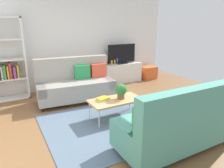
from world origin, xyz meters
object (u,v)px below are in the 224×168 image
vase_0 (105,62)px  bottle_1 (115,62)px  coffee_table (116,101)px  storage_trunk (149,73)px  couch_green (177,124)px  potted_plant (121,91)px  table_book_0 (103,100)px  bottle_0 (112,63)px  bottle_2 (117,61)px  tv_console (121,73)px  tv (122,54)px  bookshelf (1,64)px  couch_beige (76,84)px

vase_0 → bottle_1: 0.32m
coffee_table → storage_trunk: size_ratio=2.12×
bottle_1 → coffee_table: bearing=-118.9°
couch_green → potted_plant: 1.43m
table_book_0 → vase_0: 2.60m
bottle_0 → bottle_2: size_ratio=0.72×
couch_green → tv_console: bearing=72.0°
bottle_2 → tv: bearing=6.3°
tv → bookshelf: 3.53m
tv_console → vase_0: 0.71m
tv → bottle_0: bearing=-177.1°
bottle_0 → couch_green: bearing=-103.2°
table_book_0 → bottle_1: 2.68m
vase_0 → bottle_0: bearing=-25.2°
bottle_1 → tv: bearing=4.1°
couch_beige → tv: 2.17m
couch_green → coffee_table: size_ratio=1.73×
potted_plant → tv: bearing=58.3°
storage_trunk → vase_0: bearing=174.9°
bottle_2 → coffee_table: bearing=-120.7°
storage_trunk → bottle_1: 1.47m
tv → bookshelf: (-3.52, 0.04, 0.01)m
vase_0 → table_book_0: bearing=-118.0°
couch_beige → storage_trunk: couch_beige is taller
bottle_1 → bottle_0: bearing=180.0°
couch_green → vase_0: 3.87m
tv_console → bottle_2: 0.46m
storage_trunk → couch_green: bearing=-122.9°
potted_plant → bottle_2: 2.62m
vase_0 → tv: bearing=-6.9°
coffee_table → bottle_0: 2.58m
potted_plant → bottle_1: (1.15, 2.30, 0.12)m
table_book_0 → bottle_1: bearing=55.3°
bookshelf → bottle_2: bearing=-1.0°
tv_console → bookshelf: 3.58m
bookshelf → vase_0: (2.94, 0.03, -0.23)m
coffee_table → bottle_2: bottle_2 is taller
couch_green → tv_console: couch_green is taller
tv → storage_trunk: size_ratio=1.92×
tv_console → bottle_2: bottle_2 is taller
couch_beige → potted_plant: (0.49, -1.43, 0.15)m
tv_console → potted_plant: potted_plant is taller
couch_green → storage_trunk: 4.35m
couch_green → potted_plant: bearing=97.4°
tv_console → storage_trunk: size_ratio=2.69×
bottle_1 → couch_beige: bearing=-152.1°
bookshelf → coffee_table: bearing=-49.8°
coffee_table → bookshelf: (-1.98, 2.35, 0.57)m
bottle_0 → couch_beige: bearing=-150.4°
tv → potted_plant: 2.74m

